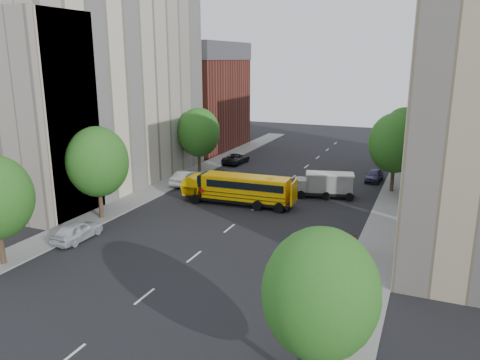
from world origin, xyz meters
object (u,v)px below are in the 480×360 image
Objects in this scene: street_tree_1 at (98,162)px; safari_truck at (325,184)px; street_tree_4 at (395,143)px; parked_car_3 at (340,257)px; street_tree_3 at (320,294)px; school_bus at (238,188)px; parked_car_4 at (374,175)px; parked_car_1 at (188,178)px; street_tree_2 at (199,132)px; parked_car_2 at (236,158)px; parked_car_0 at (77,231)px; street_tree_5 at (404,130)px; parked_car_5 at (392,155)px.

safari_truck is (16.08, 13.61, -3.66)m from street_tree_1.
street_tree_4 is 1.65× the size of parked_car_3.
street_tree_1 is 26.08m from street_tree_3.
school_bus is 8.79m from safari_truck.
parked_car_4 is at bearing 49.08° from school_bus.
street_tree_3 is 36.15m from parked_car_4.
parked_car_4 is (-0.80, 23.61, -0.05)m from parked_car_3.
parked_car_3 is (19.20, -14.27, -0.06)m from parked_car_1.
street_tree_4 reaches higher than street_tree_1.
street_tree_3 is (22.00, -32.00, -0.37)m from street_tree_2.
parked_car_3 reaches higher than parked_car_2.
street_tree_1 is 13.30m from parked_car_1.
street_tree_1 reaches higher than parked_car_1.
parked_car_0 is 0.93× the size of parked_car_1.
parked_car_2 is (-19.88, -5.81, -4.05)m from street_tree_5.
parked_car_1 is (-0.09, 17.19, 0.03)m from parked_car_0.
parked_car_2 is at bearing -88.31° from parked_car_1.
parked_car_3 is at bearing 96.51° from street_tree_3.
school_bus is 17.34m from parked_car_4.
street_tree_1 is 1.32× the size of safari_truck.
street_tree_1 reaches higher than parked_car_0.
street_tree_4 is 20.25m from parked_car_3.
street_tree_5 is 32.01m from parked_car_3.
parked_car_0 is (-14.59, -18.25, -0.55)m from safari_truck.
street_tree_5 is 1.73× the size of parked_car_0.
parked_car_3 reaches higher than parked_car_4.
safari_truck is at bearing 102.10° from street_tree_3.
parked_car_3 is (11.49, -9.99, -0.87)m from school_bus.
street_tree_1 is at bearing 147.53° from street_tree_3.
parked_car_1 is at bearing -165.18° from street_tree_4.
safari_truck is at bearing -129.12° from parked_car_0.
safari_truck is 16.00m from parked_car_3.
parked_car_1 is at bearing 90.59° from parked_car_2.
parked_car_3 is at bearing -87.03° from safari_truck.
school_bus is at bearing 120.07° from street_tree_3.
parked_car_1 is at bearing 170.69° from safari_truck.
parked_car_0 is at bearing 155.47° from street_tree_3.
street_tree_2 reaches higher than street_tree_5.
parked_car_3 is 1.27× the size of parked_car_4.
parked_car_2 is (0.72, 11.64, -0.12)m from parked_car_1.
school_bus is at bearing -121.04° from parked_car_0.
street_tree_1 is 29.82m from parked_car_4.
parked_car_5 is (-1.40, 3.78, -3.92)m from street_tree_5.
street_tree_1 is 24.66m from parked_car_2.
parked_car_3 is (-1.40, 12.27, -3.74)m from street_tree_3.
parked_car_0 is 28.84m from parked_car_2.
street_tree_4 is at bearing 80.52° from parked_car_3.
street_tree_1 is 37.20m from street_tree_5.
street_tree_1 is 1.11× the size of street_tree_3.
street_tree_1 reaches higher than school_bus.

